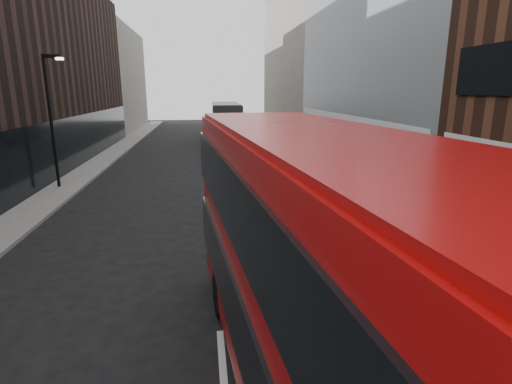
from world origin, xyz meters
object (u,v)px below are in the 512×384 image
object	(u,v)px
car_a	(237,193)
car_c	(242,153)
street_lamp	(52,113)
red_bus	(332,279)
car_b	(225,157)
grey_bus	(226,121)

from	to	relation	value
car_a	car_c	xyz separation A→B (m)	(1.36, 11.69, 0.02)
street_lamp	car_c	size ratio (longest dim) A/B	1.38
street_lamp	car_a	world-z (taller)	street_lamp
street_lamp	car_a	size ratio (longest dim) A/B	1.66
street_lamp	car_c	xyz separation A→B (m)	(10.81, 6.75, -3.44)
red_bus	car_a	bearing A→B (deg)	86.57
car_b	street_lamp	bearing A→B (deg)	-146.87
grey_bus	car_b	xyz separation A→B (m)	(-0.94, -14.71, -1.46)
street_lamp	car_b	bearing A→B (deg)	30.71
grey_bus	car_b	world-z (taller)	grey_bus
street_lamp	car_c	bearing A→B (deg)	31.98
car_a	car_c	size ratio (longest dim) A/B	0.83
car_c	street_lamp	bearing A→B (deg)	-150.94
grey_bus	car_c	bearing A→B (deg)	-87.11
car_a	car_b	size ratio (longest dim) A/B	1.03
street_lamp	grey_bus	bearing A→B (deg)	62.88
street_lamp	red_bus	xyz separation A→B (m)	(9.81, -17.64, -1.52)
grey_bus	car_a	xyz separation A→B (m)	(-0.96, -25.27, -1.42)
car_a	red_bus	bearing A→B (deg)	-91.99
red_bus	car_c	world-z (taller)	red_bus
grey_bus	car_c	size ratio (longest dim) A/B	2.45
red_bus	car_b	distance (m)	23.35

